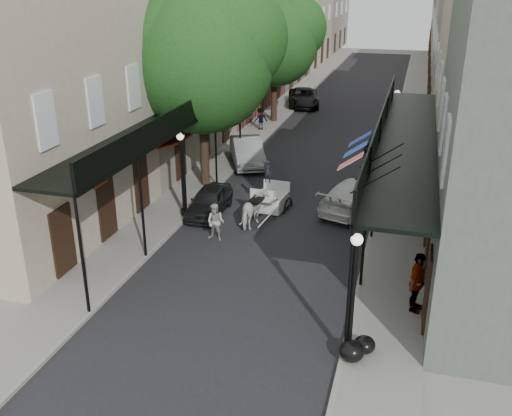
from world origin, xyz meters
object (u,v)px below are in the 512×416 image
Objects in this scene: tree_far at (280,38)px; horse at (255,210)px; lamppost_left at (182,173)px; car_left_near at (209,201)px; car_left_far at (303,98)px; tree_near at (211,54)px; lamppost_right_near at (353,295)px; lamppost_right_far at (395,121)px; carriage at (274,187)px; pedestrian_sidewalk_left at (261,119)px; pedestrian_sidewalk_right at (417,282)px; car_right_near at (358,195)px; car_left_mid at (247,152)px; pedestrian_walking at (216,222)px; car_right_far at (385,139)px.

tree_far reaches higher than horse.
tree_far reaches higher than lamppost_left.
car_left_far is (-0.41, 23.08, 0.10)m from car_left_near.
lamppost_left is at bearing -88.66° from tree_near.
lamppost_right_near and lamppost_right_far have the same top height.
tree_far is at bearing 108.24° from carriage.
lamppost_right_far is 14.16m from car_left_far.
lamppost_left is 15.31m from pedestrian_sidewalk_left.
pedestrian_sidewalk_right is 8.58m from car_right_near.
tree_near reaches higher than lamppost_left.
car_right_near is (-1.02, -9.00, -1.34)m from lamppost_right_far.
car_left_mid reaches higher than car_right_near.
car_left_near is 0.70× the size of car_left_far.
lamppost_right_far is at bearing 127.57° from pedestrian_sidewalk_left.
pedestrian_sidewalk_right is at bearing 85.05° from pedestrian_sidewalk_left.
pedestrian_walking is 0.34× the size of car_left_mid.
pedestrian_sidewalk_right is 0.44× the size of car_left_mid.
pedestrian_walking is at bearing 84.49° from pedestrian_sidewalk_right.
carriage is 0.70× the size of car_left_near.
car_left_mid is (-1.60, 9.75, -0.02)m from pedestrian_walking.
horse is at bearing 121.80° from lamppost_right_near.
lamppost_left is at bearing -124.35° from lamppost_right_far.
tree_near is 6.51× the size of pedestrian_sidewalk_left.
carriage is 3.79m from car_right_near.
pedestrian_sidewalk_left is 0.37× the size of car_right_far.
tree_far is 11.05m from lamppost_right_far.
car_right_far is (6.79, 12.27, 0.08)m from car_left_near.
car_right_near reaches higher than car_right_far.
carriage is at bearing -116.07° from lamppost_right_far.
carriage reaches higher than pedestrian_sidewalk_left.
pedestrian_walking is (2.10, -1.75, -1.28)m from lamppost_left.
tree_far is 2.32× the size of lamppost_left.
lamppost_right_near is 21.05m from car_right_far.
carriage is at bearing 58.75° from pedestrian_sidewalk_right.
car_right_far is (7.80, 8.82, -5.80)m from tree_near.
car_left_far is at bearing 66.23° from car_left_mid.
lamppost_right_far is 0.82× the size of car_left_mid.
carriage is 11.50m from car_right_far.
car_left_near is 14.02m from car_right_far.
carriage reaches higher than car_right_near.
horse is at bearing -19.76° from car_left_near.
lamppost_left is at bearing 80.51° from pedestrian_sidewalk_right.
tree_near is 8.53m from pedestrian_walking.
pedestrian_sidewalk_left is 0.30× the size of car_right_near.
car_left_near is at bearing -86.52° from tree_far.
lamppost_left is 4.30m from carriage.
lamppost_right_near is at bearing -55.73° from tree_near.
tree_near is at bearing -136.69° from lamppost_right_far.
tree_far is at bearing 69.86° from car_left_mid.
lamppost_right_far reaches higher than horse.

